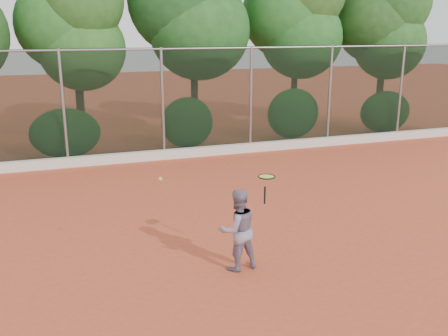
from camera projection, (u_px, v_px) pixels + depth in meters
name	position (u px, v px, depth m)	size (l,w,h in m)	color
ground	(240.00, 242.00, 9.86)	(80.00, 80.00, 0.00)	#C34C2E
concrete_curb	(166.00, 154.00, 16.03)	(24.00, 0.20, 0.30)	silver
tennis_player	(238.00, 230.00, 8.59)	(0.71, 0.55, 1.46)	gray
chainlink_fence	(163.00, 101.00, 15.73)	(24.09, 0.09, 3.50)	black
foliage_backdrop	(132.00, 18.00, 16.68)	(23.70, 3.63, 7.55)	#3A2616
tennis_racket	(266.00, 179.00, 8.44)	(0.34, 0.34, 0.52)	black
tennis_ball_in_flight	(160.00, 179.00, 7.87)	(0.07, 0.07, 0.07)	#ACCE2E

